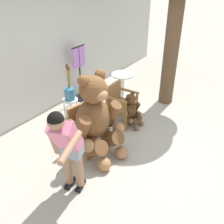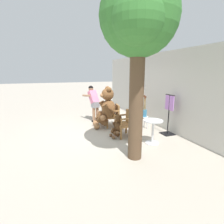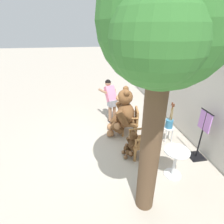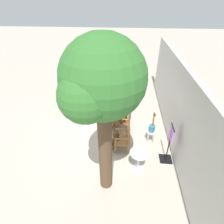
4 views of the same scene
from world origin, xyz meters
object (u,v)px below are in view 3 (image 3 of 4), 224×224
wooden_chair_left (131,120)px  patio_tree (163,32)px  wooden_chair_right (142,140)px  teddy_bear_small (132,144)px  brush_bucket (169,123)px  round_side_table (175,160)px  white_stool (168,130)px  teddy_bear_large (123,112)px  clothing_display_stand (202,134)px  person_visitor (111,98)px

wooden_chair_left → patio_tree: patio_tree is taller
wooden_chair_right → teddy_bear_small: (0.00, -0.28, -0.09)m
wooden_chair_right → wooden_chair_left: bearing=-180.0°
brush_bucket → round_side_table: brush_bucket is taller
round_side_table → white_stool: bearing=159.6°
teddy_bear_large → patio_tree: patio_tree is taller
wooden_chair_left → patio_tree: size_ratio=0.21×
white_stool → wooden_chair_left: bearing=-122.6°
clothing_display_stand → patio_tree: bearing=-58.6°
person_visitor → patio_tree: size_ratio=0.37×
teddy_bear_large → brush_bucket: (0.66, 1.25, -0.13)m
patio_tree → clothing_display_stand: size_ratio=2.98×
round_side_table → clothing_display_stand: clothing_display_stand is taller
white_stool → brush_bucket: bearing=30.5°
white_stool → round_side_table: bearing=-20.4°
wooden_chair_left → teddy_bear_large: 0.40m
wooden_chair_left → brush_bucket: bearing=57.4°
wooden_chair_right → brush_bucket: 1.11m
teddy_bear_small → teddy_bear_large: bearing=179.1°
teddy_bear_small → white_stool: bearing=111.4°
brush_bucket → teddy_bear_large: bearing=-117.7°
wooden_chair_right → teddy_bear_small: size_ratio=1.13×
brush_bucket → patio_tree: patio_tree is taller
person_visitor → brush_bucket: size_ratio=1.88×
round_side_table → clothing_display_stand: bearing=117.8°
person_visitor → patio_tree: patio_tree is taller
white_stool → person_visitor: bearing=-137.1°
wooden_chair_right → teddy_bear_small: 0.30m
wooden_chair_right → white_stool: 1.10m
wooden_chair_right → white_stool: (-0.49, 0.98, -0.11)m
teddy_bear_small → wooden_chair_right: bearing=90.7°
round_side_table → brush_bucket: bearing=159.5°
white_stool → round_side_table: (1.35, -0.50, 0.09)m
round_side_table → patio_tree: bearing=-55.3°
wooden_chair_left → brush_bucket: 1.18m
brush_bucket → person_visitor: bearing=-137.1°
person_visitor → clothing_display_stand: person_visitor is taller
white_stool → patio_tree: (2.01, -1.46, 2.74)m
wooden_chair_right → brush_bucket: bearing=116.4°
teddy_bear_small → white_stool: teddy_bear_small is taller
teddy_bear_small → clothing_display_stand: clothing_display_stand is taller
teddy_bear_small → clothing_display_stand: (0.36, 1.70, 0.35)m
person_visitor → round_side_table: 3.14m
wooden_chair_right → round_side_table: size_ratio=1.19×
wooden_chair_left → white_stool: size_ratio=1.87×
wooden_chair_right → patio_tree: (1.52, -0.47, 2.64)m
teddy_bear_small → clothing_display_stand: size_ratio=0.56×
person_visitor → brush_bucket: person_visitor is taller
person_visitor → patio_tree: 4.22m
person_visitor → round_side_table: person_visitor is taller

